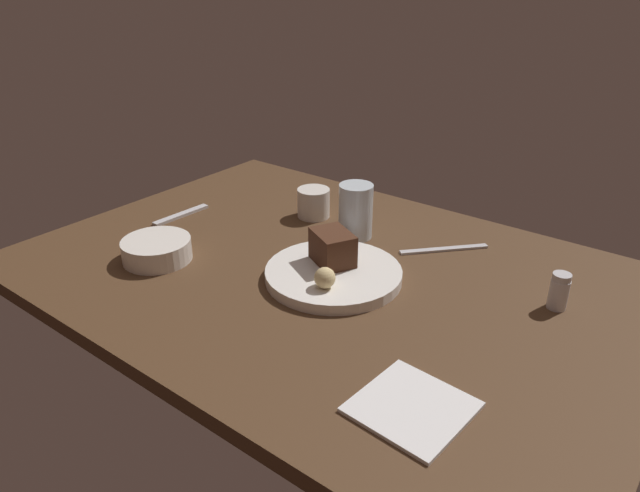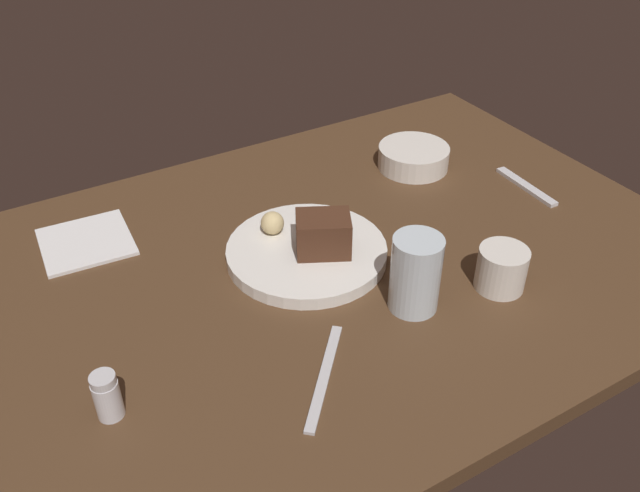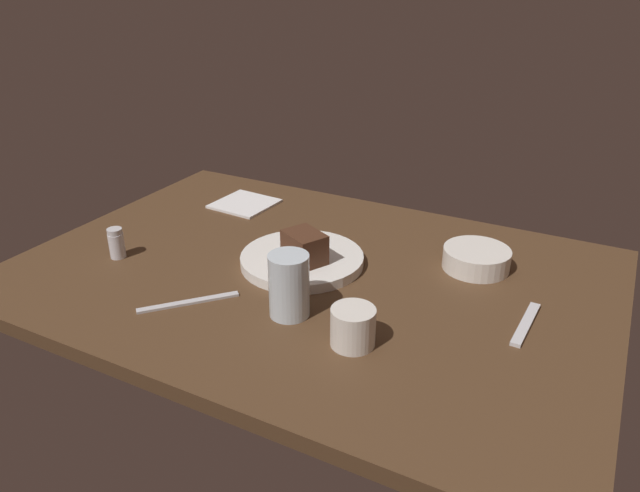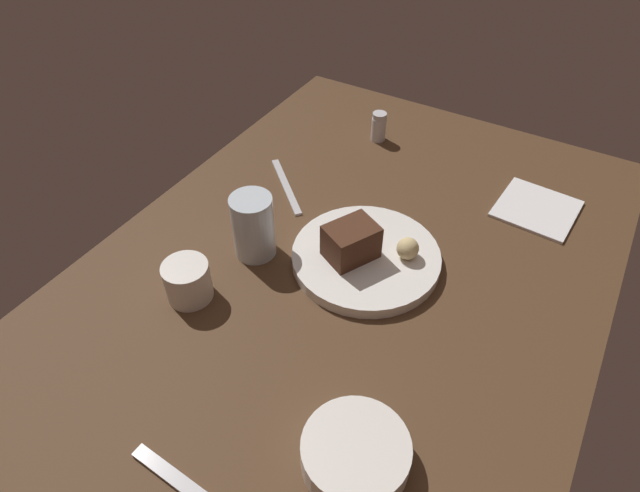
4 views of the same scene
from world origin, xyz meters
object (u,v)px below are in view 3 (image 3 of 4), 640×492
at_px(water_glass, 289,285).
at_px(coffee_cup, 353,327).
at_px(dessert_plate, 302,259).
at_px(side_bowl, 476,259).
at_px(butter_knife, 189,302).
at_px(salt_shaker, 116,243).
at_px(dessert_spoon, 526,325).
at_px(chocolate_cake_slice, 304,247).
at_px(folded_napkin, 245,204).
at_px(bread_roll, 305,233).

bearing_deg(water_glass, coffee_cup, 167.31).
distance_m(dessert_plate, side_bowl, 0.36).
bearing_deg(butter_knife, salt_shaker, 114.43).
relative_size(side_bowl, dessert_spoon, 0.92).
bearing_deg(chocolate_cake_slice, folded_napkin, -37.76).
distance_m(dessert_spoon, folded_napkin, 0.80).
distance_m(dessert_plate, folded_napkin, 0.37).
height_order(salt_shaker, folded_napkin, salt_shaker).
bearing_deg(dessert_plate, chocolate_cake_slice, 129.30).
bearing_deg(bread_roll, dessert_spoon, 169.92).
bearing_deg(coffee_cup, salt_shaker, -5.54).
bearing_deg(salt_shaker, folded_napkin, -100.52).
xyz_separation_m(water_glass, coffee_cup, (-0.14, 0.03, -0.03)).
xyz_separation_m(coffee_cup, folded_napkin, (0.52, -0.44, -0.03)).
xyz_separation_m(salt_shaker, side_bowl, (-0.70, -0.31, -0.01)).
bearing_deg(water_glass, butter_knife, 17.04).
xyz_separation_m(chocolate_cake_slice, butter_knife, (0.13, 0.22, -0.05)).
xyz_separation_m(dessert_plate, salt_shaker, (0.37, 0.16, 0.02)).
bearing_deg(salt_shaker, side_bowl, -156.04).
relative_size(coffee_cup, butter_knife, 0.40).
bearing_deg(coffee_cup, dessert_plate, -44.55).
relative_size(chocolate_cake_slice, butter_knife, 0.45).
bearing_deg(side_bowl, chocolate_cake_slice, 29.45).
height_order(side_bowl, butter_knife, side_bowl).
bearing_deg(water_glass, chocolate_cake_slice, -70.03).
relative_size(coffee_cup, dessert_spoon, 0.51).
bearing_deg(side_bowl, dessert_spoon, 127.35).
height_order(chocolate_cake_slice, dessert_spoon, chocolate_cake_slice).
bearing_deg(butter_knife, folded_napkin, 64.23).
bearing_deg(dessert_spoon, side_bowl, -139.90).
relative_size(dessert_plate, coffee_cup, 3.43).
relative_size(chocolate_cake_slice, coffee_cup, 1.12).
relative_size(dessert_plate, dessert_spoon, 1.73).
relative_size(dessert_plate, butter_knife, 1.37).
distance_m(coffee_cup, dessert_spoon, 0.31).
xyz_separation_m(dessert_plate, water_glass, (-0.08, 0.18, 0.05)).
xyz_separation_m(dessert_plate, coffee_cup, (-0.22, 0.21, 0.02)).
distance_m(water_glass, dessert_spoon, 0.42).
xyz_separation_m(bread_roll, coffee_cup, (-0.25, 0.28, -0.01)).
distance_m(water_glass, side_bowl, 0.42).
bearing_deg(coffee_cup, butter_knife, 4.45).
distance_m(chocolate_cake_slice, coffee_cup, 0.28).
relative_size(bread_roll, dessert_spoon, 0.26).
height_order(bread_roll, water_glass, water_glass).
distance_m(side_bowl, dessert_spoon, 0.22).
bearing_deg(dessert_plate, water_glass, 112.77).
height_order(salt_shaker, coffee_cup, same).
bearing_deg(salt_shaker, bread_roll, -147.03).
height_order(side_bowl, folded_napkin, side_bowl).
bearing_deg(dessert_plate, folded_napkin, -36.76).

